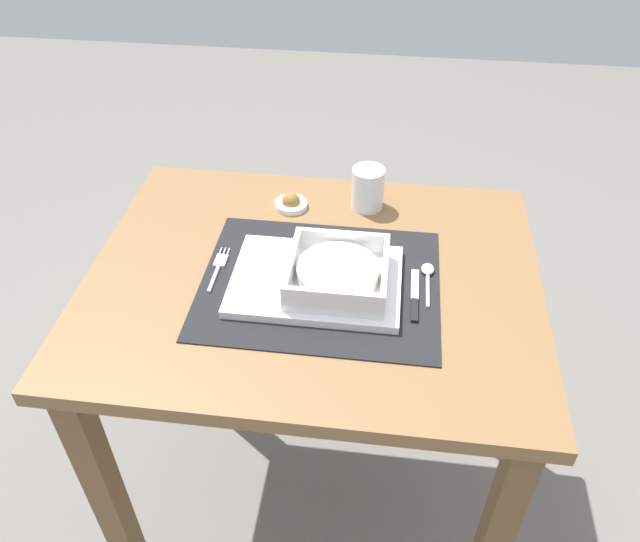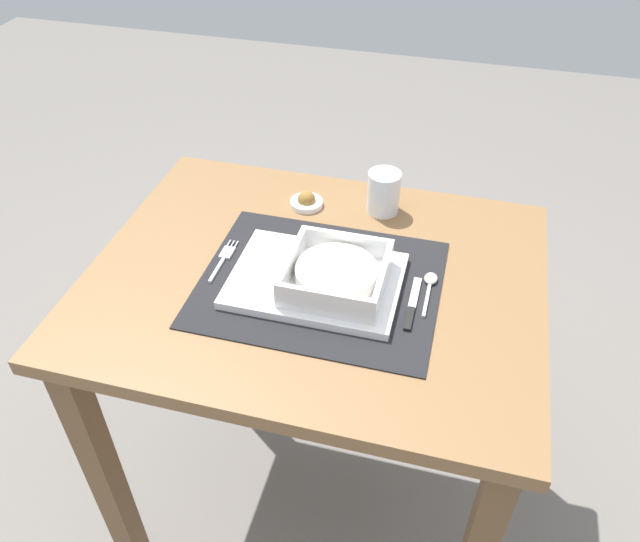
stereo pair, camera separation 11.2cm
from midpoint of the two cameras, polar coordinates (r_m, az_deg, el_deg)
name	(u,v)px [view 1 (the left image)]	position (r m, az deg, el deg)	size (l,w,h in m)	color
ground_plane	(315,491)	(1.75, -2.39, -19.39)	(6.00, 6.00, 0.00)	slate
dining_table	(314,323)	(1.25, -3.17, -4.87)	(0.83, 0.67, 0.75)	brown
placemat	(320,283)	(1.14, -2.81, -1.21)	(0.43, 0.35, 0.00)	black
serving_plate	(316,281)	(1.13, -3.19, -1.02)	(0.30, 0.22, 0.02)	white
porridge_bowl	(338,274)	(1.10, -1.29, -0.36)	(0.17, 0.17, 0.05)	white
fork	(219,265)	(1.20, -11.81, 0.38)	(0.02, 0.13, 0.00)	silver
spoon	(428,274)	(1.16, 7.02, -0.36)	(0.02, 0.12, 0.01)	silver
butter_knife	(415,298)	(1.11, 5.73, -2.59)	(0.01, 0.14, 0.01)	black
drinking_glass	(368,190)	(1.32, 1.90, 7.22)	(0.07, 0.07, 0.09)	white
condiment_saucer	(291,203)	(1.33, -5.07, 6.08)	(0.07, 0.07, 0.04)	white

